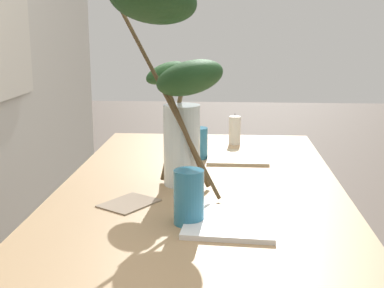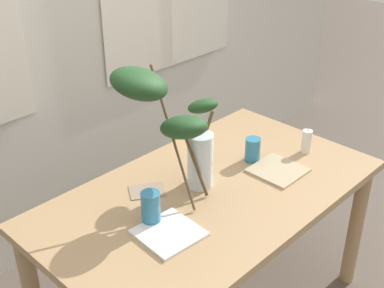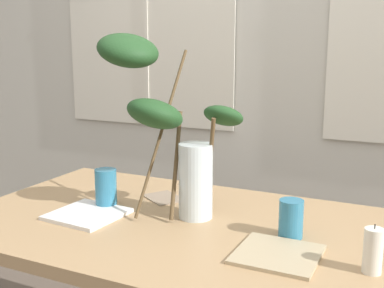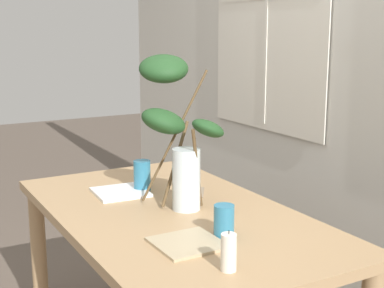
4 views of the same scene
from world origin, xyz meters
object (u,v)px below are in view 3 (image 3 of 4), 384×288
(dining_table, at_px, (188,252))
(vase_with_branches, at_px, (162,112))
(drinking_glass_blue_left, at_px, (106,188))
(drinking_glass_blue_right, at_px, (291,219))
(plate_square_left, at_px, (87,214))
(plate_square_right, at_px, (278,254))
(pillar_candle, at_px, (373,251))

(dining_table, bearing_deg, vase_with_branches, 150.77)
(vase_with_branches, bearing_deg, dining_table, -29.23)
(dining_table, bearing_deg, drinking_glass_blue_left, 177.51)
(dining_table, distance_m, drinking_glass_blue_right, 0.38)
(drinking_glass_blue_left, bearing_deg, vase_with_branches, 16.22)
(drinking_glass_blue_right, distance_m, plate_square_left, 0.69)
(plate_square_right, bearing_deg, drinking_glass_blue_right, 91.47)
(dining_table, relative_size, drinking_glass_blue_left, 10.99)
(drinking_glass_blue_left, xyz_separation_m, plate_square_left, (-0.00, -0.11, -0.06))
(dining_table, bearing_deg, drinking_glass_blue_right, 5.10)
(dining_table, xyz_separation_m, drinking_glass_blue_right, (0.34, 0.03, 0.16))
(plate_square_right, bearing_deg, pillar_candle, 2.04)
(drinking_glass_blue_right, distance_m, plate_square_right, 0.16)
(pillar_candle, bearing_deg, plate_square_left, 178.71)
(plate_square_left, bearing_deg, vase_with_branches, 38.47)
(drinking_glass_blue_right, relative_size, plate_square_left, 0.52)
(dining_table, xyz_separation_m, plate_square_right, (0.34, -0.12, 0.11))
(pillar_candle, bearing_deg, dining_table, 169.16)
(drinking_glass_blue_left, bearing_deg, plate_square_left, -92.34)
(drinking_glass_blue_right, xyz_separation_m, pillar_candle, (0.25, -0.14, 0.00))
(dining_table, bearing_deg, plate_square_right, -19.58)
(vase_with_branches, bearing_deg, drinking_glass_blue_left, -163.78)
(plate_square_left, bearing_deg, drinking_glass_blue_left, 87.66)
(pillar_candle, bearing_deg, plate_square_right, -177.96)
(drinking_glass_blue_left, bearing_deg, drinking_glass_blue_right, 1.31)
(drinking_glass_blue_left, height_order, plate_square_left, drinking_glass_blue_left)
(vase_with_branches, distance_m, pillar_candle, 0.80)
(drinking_glass_blue_left, distance_m, plate_square_left, 0.12)
(dining_table, relative_size, drinking_glass_blue_right, 13.19)
(vase_with_branches, distance_m, drinking_glass_blue_right, 0.56)
(drinking_glass_blue_left, xyz_separation_m, pillar_candle, (0.93, -0.13, -0.01))
(plate_square_left, bearing_deg, pillar_candle, -1.29)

